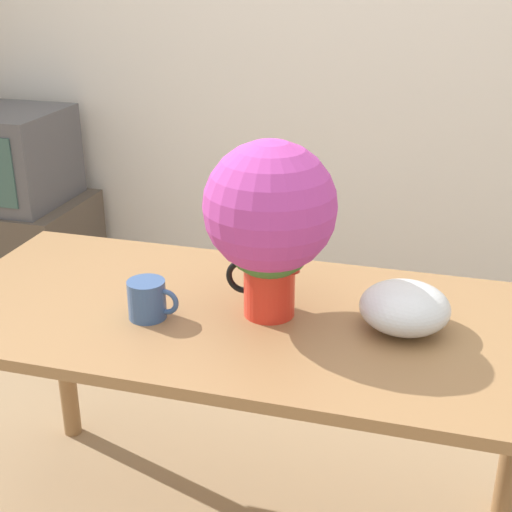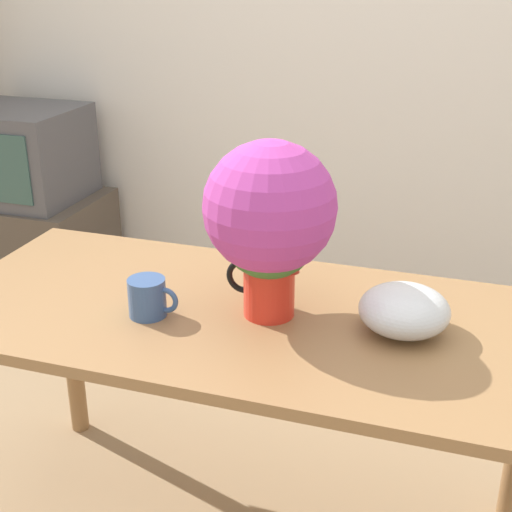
# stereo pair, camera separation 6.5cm
# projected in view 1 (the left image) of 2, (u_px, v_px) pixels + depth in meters

# --- Properties ---
(wall_back) EXTENTS (8.00, 0.05, 2.60)m
(wall_back) POSITION_uv_depth(u_px,v_px,m) (370.00, 23.00, 2.93)
(wall_back) COLOR silver
(wall_back) RESTS_ON ground_plane
(table) EXTENTS (1.57, 0.73, 0.74)m
(table) POSITION_uv_depth(u_px,v_px,m) (243.00, 346.00, 1.83)
(table) COLOR olive
(table) RESTS_ON ground_plane
(flower_vase) EXTENTS (0.32, 0.32, 0.44)m
(flower_vase) POSITION_uv_depth(u_px,v_px,m) (270.00, 218.00, 1.68)
(flower_vase) COLOR red
(flower_vase) RESTS_ON table
(coffee_mug) EXTENTS (0.13, 0.09, 0.10)m
(coffee_mug) POSITION_uv_depth(u_px,v_px,m) (148.00, 300.00, 1.74)
(coffee_mug) COLOR #385689
(coffee_mug) RESTS_ON table
(white_bowl) EXTENTS (0.22, 0.22, 0.11)m
(white_bowl) POSITION_uv_depth(u_px,v_px,m) (405.00, 307.00, 1.68)
(white_bowl) COLOR silver
(white_bowl) RESTS_ON table
(tv_stand) EXTENTS (0.67, 0.53, 0.50)m
(tv_stand) POSITION_uv_depth(u_px,v_px,m) (18.00, 250.00, 3.42)
(tv_stand) COLOR #4C4238
(tv_stand) RESTS_ON ground_plane
(tv_set) EXTENTS (0.53, 0.49, 0.42)m
(tv_set) POSITION_uv_depth(u_px,v_px,m) (4.00, 156.00, 3.24)
(tv_set) COLOR #4C4C51
(tv_set) RESTS_ON tv_stand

